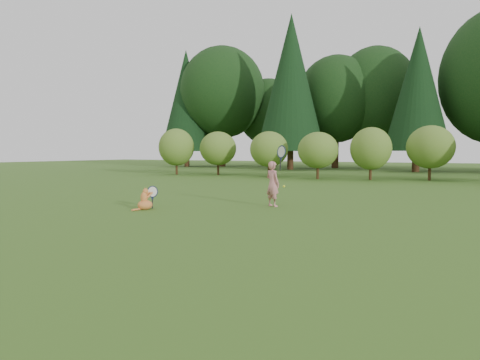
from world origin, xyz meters
The scene contains 6 objects.
ground centered at (0.00, 0.00, 0.00)m, with size 100.00×100.00×0.00m, color #375919.
shrub_row centered at (0.00, 13.00, 1.40)m, with size 28.00×3.00×2.80m, color olive, non-canonical shape.
woodland_backdrop centered at (0.00, 23.00, 7.50)m, with size 48.00×10.00×15.00m, color black, non-canonical shape.
child centered at (0.88, 1.34, 0.62)m, with size 0.69×0.45×1.76m.
cat centered at (-1.70, -0.61, 0.28)m, with size 0.54×0.83×0.72m.
tennis_ball centered at (1.38, 0.84, 0.58)m, with size 0.06×0.06×0.06m.
Camera 1 is at (4.87, -8.24, 1.41)m, focal length 30.00 mm.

